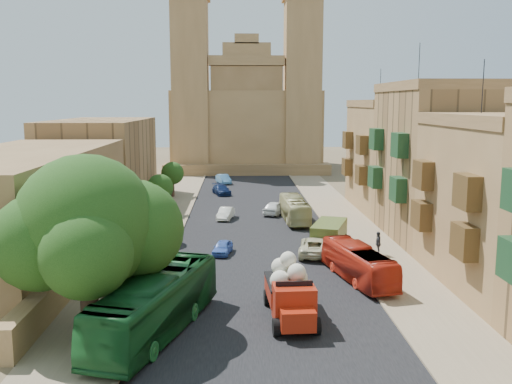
{
  "coord_description": "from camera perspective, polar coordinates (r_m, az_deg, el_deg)",
  "views": [
    {
      "loc": [
        -1.72,
        -24.93,
        12.03
      ],
      "look_at": [
        0.0,
        26.0,
        4.0
      ],
      "focal_mm": 40.0,
      "sensor_mm": 36.0,
      "label": 1
    }
  ],
  "objects": [
    {
      "name": "olive_pickup",
      "position": [
        48.05,
        7.32,
        -4.33
      ],
      "size": [
        3.84,
        5.67,
        2.16
      ],
      "color": "#4C5A21",
      "rests_on": "ground"
    },
    {
      "name": "ficus_tree",
      "position": [
        30.62,
        -16.47,
        -3.54
      ],
      "size": [
        9.47,
        8.71,
        9.47
      ],
      "color": "#39261C",
      "rests_on": "ground"
    },
    {
      "name": "townhouse_d",
      "position": [
        66.59,
        13.49,
        3.65
      ],
      "size": [
        9.0,
        14.0,
        15.9
      ],
      "color": "olive",
      "rests_on": "ground"
    },
    {
      "name": "car_dkblue",
      "position": [
        75.23,
        -3.47,
        0.23
      ],
      "size": [
        2.92,
        4.75,
        1.29
      ],
      "primitive_type": "imported",
      "rotation": [
        0.0,
        0.0,
        0.27
      ],
      "color": "#0D1E48",
      "rests_on": "ground"
    },
    {
      "name": "car_cream",
      "position": [
        45.69,
        5.94,
        -5.42
      ],
      "size": [
        3.3,
        5.54,
        1.44
      ],
      "primitive_type": "imported",
      "rotation": [
        0.0,
        0.0,
        2.96
      ],
      "color": "beige",
      "rests_on": "ground"
    },
    {
      "name": "pedestrian_a",
      "position": [
        39.76,
        11.67,
        -7.67
      ],
      "size": [
        0.67,
        0.56,
        1.56
      ],
      "primitive_type": "imported",
      "rotation": [
        0.0,
        0.0,
        3.53
      ],
      "color": "#2B272F",
      "rests_on": "ground"
    },
    {
      "name": "road_surface",
      "position": [
        56.25,
        -0.14,
        -3.39
      ],
      "size": [
        14.0,
        140.0,
        0.01
      ],
      "primitive_type": "cube",
      "color": "black",
      "rests_on": "ground"
    },
    {
      "name": "car_blue_a",
      "position": [
        45.87,
        -3.37,
        -5.56
      ],
      "size": [
        1.84,
        3.37,
        1.09
      ],
      "primitive_type": "imported",
      "rotation": [
        0.0,
        0.0,
        -0.18
      ],
      "color": "#4068C3",
      "rests_on": "ground"
    },
    {
      "name": "townhouse_b",
      "position": [
        40.54,
        23.93,
        -0.87
      ],
      "size": [
        9.0,
        14.0,
        14.9
      ],
      "color": "olive",
      "rests_on": "ground"
    },
    {
      "name": "west_building_mid",
      "position": [
        71.17,
        -15.17,
        2.97
      ],
      "size": [
        10.0,
        22.0,
        10.0
      ],
      "primitive_type": "cube",
      "color": "#987145",
      "rests_on": "ground"
    },
    {
      "name": "car_white_b",
      "position": [
        61.83,
        1.87,
        -1.59
      ],
      "size": [
        3.08,
        4.54,
        1.44
      ],
      "primitive_type": "imported",
      "rotation": [
        0.0,
        0.0,
        2.78
      ],
      "color": "white",
      "rests_on": "ground"
    },
    {
      "name": "church",
      "position": [
        103.59,
        -0.99,
        7.56
      ],
      "size": [
        28.0,
        22.5,
        36.3
      ],
      "color": "olive",
      "rests_on": "ground"
    },
    {
      "name": "pedestrian_c",
      "position": [
        46.45,
        12.12,
        -5.04
      ],
      "size": [
        0.69,
        1.19,
        1.9
      ],
      "primitive_type": "imported",
      "rotation": [
        0.0,
        0.0,
        4.5
      ],
      "color": "#313238",
      "rests_on": "ground"
    },
    {
      "name": "ground",
      "position": [
        27.73,
        1.9,
        -16.76
      ],
      "size": [
        260.0,
        260.0,
        0.0
      ],
      "primitive_type": "plane",
      "color": "brown"
    },
    {
      "name": "townhouse_c",
      "position": [
        53.21,
        17.5,
        3.02
      ],
      "size": [
        9.0,
        14.0,
        17.4
      ],
      "color": "#987145",
      "rests_on": "ground"
    },
    {
      "name": "kerb_west",
      "position": [
        56.46,
        -7.27,
        -3.36
      ],
      "size": [
        0.25,
        140.0,
        0.12
      ],
      "primitive_type": "cube",
      "color": "#867258",
      "rests_on": "ground"
    },
    {
      "name": "street_tree_a",
      "position": [
        38.82,
        -14.23,
        -4.22
      ],
      "size": [
        3.27,
        3.27,
        5.03
      ],
      "color": "#39261C",
      "rests_on": "ground"
    },
    {
      "name": "street_tree_b",
      "position": [
        50.33,
        -11.38,
        -0.84
      ],
      "size": [
        3.51,
        3.51,
        5.4
      ],
      "color": "#39261C",
      "rests_on": "ground"
    },
    {
      "name": "kerb_east",
      "position": [
        56.89,
        6.94,
        -3.26
      ],
      "size": [
        0.25,
        140.0,
        0.12
      ],
      "primitive_type": "cube",
      "color": "#867258",
      "rests_on": "ground"
    },
    {
      "name": "street_tree_d",
      "position": [
        73.95,
        -8.35,
        1.85
      ],
      "size": [
        2.93,
        2.93,
        4.51
      ],
      "color": "#39261C",
      "rests_on": "ground"
    },
    {
      "name": "west_building_low",
      "position": [
        46.57,
        -22.37,
        -1.4
      ],
      "size": [
        10.0,
        28.0,
        8.4
      ],
      "primitive_type": "cube",
      "color": "brown",
      "rests_on": "ground"
    },
    {
      "name": "street_tree_c",
      "position": [
        62.15,
        -9.57,
        0.44
      ],
      "size": [
        2.88,
        2.88,
        4.43
      ],
      "color": "#39261C",
      "rests_on": "ground"
    },
    {
      "name": "car_blue_b",
      "position": [
        85.35,
        -3.27,
        1.3
      ],
      "size": [
        2.56,
        4.41,
        1.37
      ],
      "primitive_type": "imported",
      "rotation": [
        0.0,
        0.0,
        0.28
      ],
      "color": "teal",
      "rests_on": "ground"
    },
    {
      "name": "sidewalk_east",
      "position": [
        57.34,
        9.41,
        -3.27
      ],
      "size": [
        5.0,
        140.0,
        0.01
      ],
      "primitive_type": "cube",
      "color": "#867258",
      "rests_on": "ground"
    },
    {
      "name": "bus_cream_east",
      "position": [
        58.3,
        3.87,
        -1.73
      ],
      "size": [
        2.47,
        9.03,
        2.49
      ],
      "primitive_type": "imported",
      "rotation": [
        0.0,
        0.0,
        3.18
      ],
      "color": "tan",
      "rests_on": "ground"
    },
    {
      "name": "bus_red_east",
      "position": [
        39.64,
        10.19,
        -7.04
      ],
      "size": [
        3.86,
        8.87,
        2.41
      ],
      "primitive_type": "imported",
      "rotation": [
        0.0,
        0.0,
        3.36
      ],
      "color": "red",
      "rests_on": "ground"
    },
    {
      "name": "red_truck",
      "position": [
        32.31,
        3.45,
        -9.9
      ],
      "size": [
        2.75,
        6.33,
        3.63
      ],
      "color": "#A11F0C",
      "rests_on": "ground"
    },
    {
      "name": "sidewalk_west",
      "position": [
        56.76,
        -9.78,
        -3.41
      ],
      "size": [
        5.0,
        140.0,
        0.01
      ],
      "primitive_type": "cube",
      "color": "#867258",
      "rests_on": "ground"
    },
    {
      "name": "car_white_a",
      "position": [
        59.3,
        -3.05,
        -2.17
      ],
      "size": [
        1.94,
        3.85,
        1.21
      ],
      "primitive_type": "imported",
      "rotation": [
        0.0,
        0.0,
        -0.19
      ],
      "color": "white",
      "rests_on": "ground"
    },
    {
      "name": "west_wall",
      "position": [
        47.52,
        -15.04,
        -4.9
      ],
      "size": [
        1.0,
        40.0,
        1.8
      ],
      "primitive_type": "cube",
      "color": "olive",
      "rests_on": "ground"
    },
    {
      "name": "bus_green_north",
      "position": [
        30.73,
        -9.98,
        -11.02
      ],
      "size": [
        5.96,
        11.8,
        3.21
      ],
      "primitive_type": "imported",
      "rotation": [
        0.0,
        0.0,
        -0.3
      ],
      "color": "#155222",
      "rests_on": "ground"
    }
  ]
}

